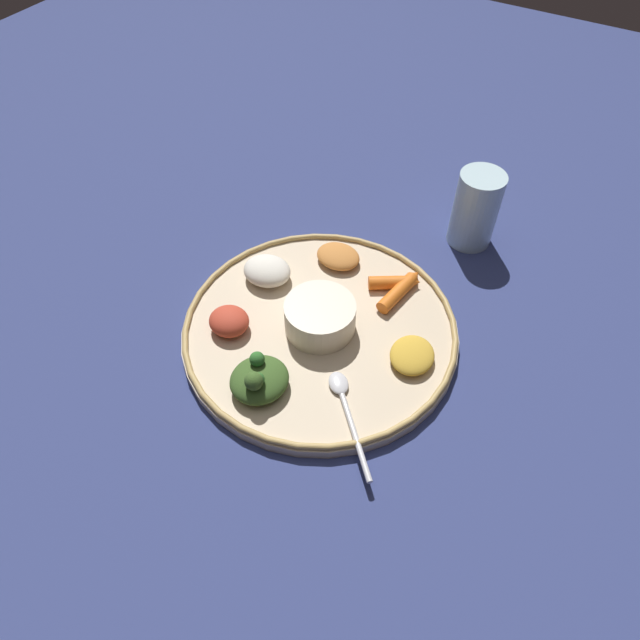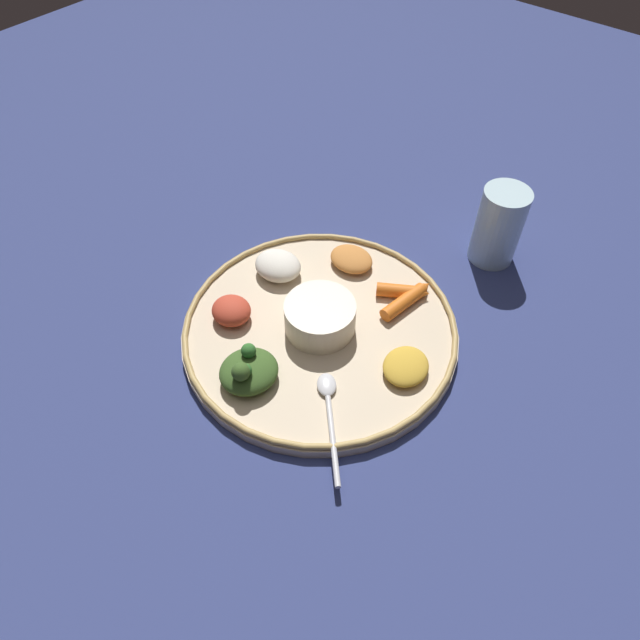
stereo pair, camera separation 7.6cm
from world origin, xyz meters
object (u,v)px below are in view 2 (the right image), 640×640
at_px(greens_pile, 248,371).
at_px(carrot_near_spoon, 407,300).
at_px(drinking_glass, 497,230).
at_px(center_bowl, 320,316).
at_px(carrot_outer, 402,291).
at_px(spoon, 329,408).

relative_size(greens_pile, carrot_near_spoon, 1.00).
bearing_deg(drinking_glass, greens_pile, -106.11).
bearing_deg(greens_pile, carrot_near_spoon, 70.56).
distance_m(center_bowl, carrot_outer, 0.13).
distance_m(greens_pile, carrot_near_spoon, 0.24).
height_order(center_bowl, carrot_outer, center_bowl).
bearing_deg(carrot_outer, center_bowl, -114.00).
distance_m(center_bowl, carrot_near_spoon, 0.13).
bearing_deg(center_bowl, drinking_glass, 70.19).
bearing_deg(drinking_glass, carrot_near_spoon, -101.64).
distance_m(spoon, carrot_outer, 0.21).
xyz_separation_m(spoon, greens_pile, (-0.10, -0.03, 0.01)).
relative_size(greens_pile, carrot_outer, 1.28).
height_order(center_bowl, spoon, center_bowl).
height_order(carrot_near_spoon, carrot_outer, same).
relative_size(spoon, carrot_near_spoon, 1.28).
distance_m(carrot_outer, drinking_glass, 0.18).
relative_size(greens_pile, drinking_glass, 0.77).
height_order(greens_pile, carrot_near_spoon, greens_pile).
bearing_deg(center_bowl, carrot_near_spoon, 58.47).
bearing_deg(spoon, carrot_outer, 100.31).
height_order(center_bowl, drinking_glass, drinking_glass).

